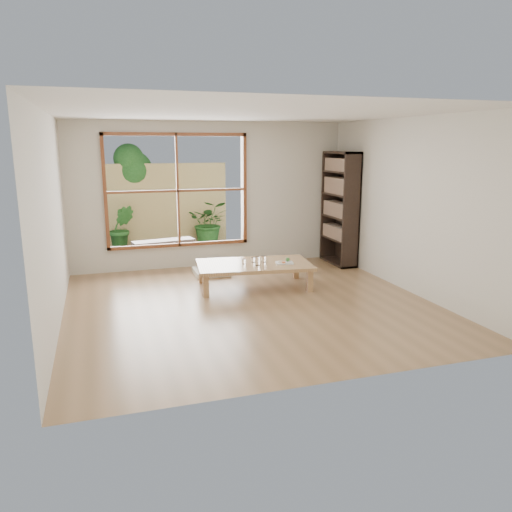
{
  "coord_description": "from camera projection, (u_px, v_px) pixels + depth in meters",
  "views": [
    {
      "loc": [
        -1.95,
        -6.42,
        2.21
      ],
      "look_at": [
        0.27,
        0.59,
        0.55
      ],
      "focal_mm": 35.0,
      "sensor_mm": 36.0,
      "label": 1
    }
  ],
  "objects": [
    {
      "name": "glass_short",
      "position": [
        253.0,
        260.0,
        7.85
      ],
      "size": [
        0.06,
        0.06,
        0.08
      ],
      "primitive_type": "cylinder",
      "color": "silver",
      "rests_on": "low_table"
    },
    {
      "name": "shrub_left",
      "position": [
        122.0,
        228.0,
        10.35
      ],
      "size": [
        0.52,
        0.42,
        0.95
      ],
      "primitive_type": "imported",
      "rotation": [
        0.0,
        0.0,
        -0.01
      ],
      "color": "#2A5F23",
      "rests_on": "deck"
    },
    {
      "name": "glass_small",
      "position": [
        244.0,
        262.0,
        7.73
      ],
      "size": [
        0.06,
        0.06,
        0.08
      ],
      "primitive_type": "cylinder",
      "color": "silver",
      "rests_on": "low_table"
    },
    {
      "name": "ground",
      "position": [
        250.0,
        304.0,
        7.03
      ],
      "size": [
        5.0,
        5.0,
        0.0
      ],
      "primitive_type": "plane",
      "color": "#9E764F",
      "rests_on": "ground"
    },
    {
      "name": "bamboo_fence",
      "position": [
        163.0,
        205.0,
        10.9
      ],
      "size": [
        2.8,
        0.06,
        1.8
      ],
      "primitive_type": "cube",
      "color": "tan",
      "rests_on": "ground"
    },
    {
      "name": "glass_mid",
      "position": [
        264.0,
        259.0,
        7.86
      ],
      "size": [
        0.07,
        0.07,
        0.1
      ],
      "primitive_type": "cylinder",
      "color": "silver",
      "rests_on": "low_table"
    },
    {
      "name": "deck",
      "position": [
        171.0,
        255.0,
        10.17
      ],
      "size": [
        2.8,
        2.0,
        0.05
      ],
      "primitive_type": "cube",
      "color": "#3B332B",
      "rests_on": "ground"
    },
    {
      "name": "garden_tree",
      "position": [
        129.0,
        171.0,
        10.82
      ],
      "size": [
        1.04,
        0.85,
        2.22
      ],
      "color": "#4C3D2D",
      "rests_on": "ground"
    },
    {
      "name": "shrub_right",
      "position": [
        209.0,
        222.0,
        11.01
      ],
      "size": [
        1.04,
        0.96,
        0.98
      ],
      "primitive_type": "imported",
      "rotation": [
        0.0,
        0.0,
        -0.25
      ],
      "color": "#2A5F23",
      "rests_on": "deck"
    },
    {
      "name": "food_tray",
      "position": [
        285.0,
        262.0,
        7.79
      ],
      "size": [
        0.3,
        0.24,
        0.08
      ],
      "rotation": [
        0.0,
        0.0,
        -0.21
      ],
      "color": "white",
      "rests_on": "low_table"
    },
    {
      "name": "floor_cushion",
      "position": [
        211.0,
        272.0,
        8.65
      ],
      "size": [
        0.6,
        0.6,
        0.09
      ],
      "primitive_type": "cube",
      "rotation": [
        0.0,
        0.0,
        -0.02
      ],
      "color": "silver",
      "rests_on": "ground"
    },
    {
      "name": "bookshelf",
      "position": [
        340.0,
        209.0,
        9.23
      ],
      "size": [
        0.33,
        0.93,
        2.07
      ],
      "primitive_type": "cube",
      "color": "black",
      "rests_on": "ground"
    },
    {
      "name": "glass_tall",
      "position": [
        257.0,
        261.0,
        7.63
      ],
      "size": [
        0.08,
        0.08,
        0.14
      ],
      "primitive_type": "cylinder",
      "color": "silver",
      "rests_on": "low_table"
    },
    {
      "name": "garden_bench",
      "position": [
        164.0,
        243.0,
        9.61
      ],
      "size": [
        1.22,
        0.53,
        0.37
      ],
      "rotation": [
        0.0,
        0.0,
        0.17
      ],
      "color": "black",
      "rests_on": "deck"
    },
    {
      "name": "low_table",
      "position": [
        254.0,
        266.0,
        7.81
      ],
      "size": [
        1.87,
        1.2,
        0.38
      ],
      "rotation": [
        0.0,
        0.0,
        -0.12
      ],
      "color": "tan",
      "rests_on": "ground"
    }
  ]
}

